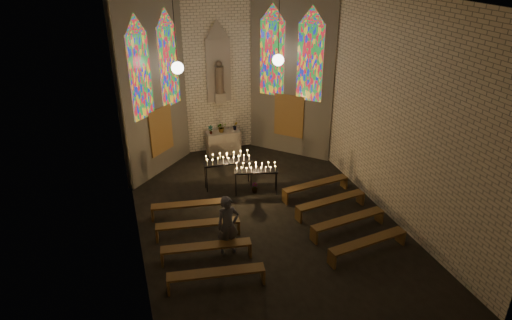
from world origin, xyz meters
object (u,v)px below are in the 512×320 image
at_px(votive_stand_right, 256,169).
at_px(aisle_flower_pot, 255,188).
at_px(votive_stand_left, 228,160).
at_px(visitor, 228,225).
at_px(altar, 223,143).

bearing_deg(votive_stand_right, aisle_flower_pot, 126.76).
relative_size(votive_stand_left, visitor, 0.97).
height_order(votive_stand_left, visitor, visitor).
bearing_deg(votive_stand_left, aisle_flower_pot, -40.41).
bearing_deg(aisle_flower_pot, visitor, -120.13).
relative_size(votive_stand_right, visitor, 0.87).
height_order(aisle_flower_pot, votive_stand_left, votive_stand_left).
height_order(altar, votive_stand_right, votive_stand_right).
bearing_deg(votive_stand_right, altar, 108.34).
bearing_deg(visitor, votive_stand_right, 53.67).
xyz_separation_m(altar, votive_stand_right, (0.26, -3.69, 0.47)).
bearing_deg(altar, aisle_flower_pot, -86.29).
relative_size(aisle_flower_pot, visitor, 0.21).
xyz_separation_m(aisle_flower_pot, visitor, (-1.79, -3.09, 0.72)).
relative_size(votive_stand_left, votive_stand_right, 1.12).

